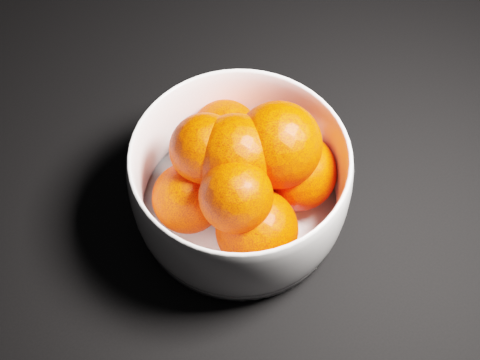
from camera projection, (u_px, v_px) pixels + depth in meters
bowl at (240, 183)px, 0.61m from camera, size 0.20×0.20×0.10m
orange_pile at (246, 171)px, 0.60m from camera, size 0.17×0.17×0.12m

